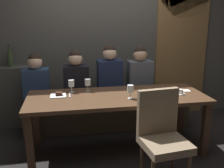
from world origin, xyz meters
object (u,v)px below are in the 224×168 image
banquette_bench (108,114)px  chair_near_side (162,132)px  diner_far_end (110,75)px  dessert_plate (58,95)px  fork_on_table (70,95)px  wine_bottle_pale_label (10,59)px  espresso_cup (181,92)px  wine_glass_center_front (71,84)px  diner_redhead (36,81)px  diner_bearded (76,78)px  wine_glass_end_left (88,82)px  wine_glass_far_left (130,89)px  dining_table (117,102)px  diner_near_end (140,74)px

banquette_bench → chair_near_side: size_ratio=2.55×
diner_far_end → dessert_plate: bearing=-141.6°
dessert_plate → diner_far_end: bearing=38.4°
fork_on_table → wine_bottle_pale_label: bearing=131.7°
diner_far_end → espresso_cup: (0.77, -0.78, -0.08)m
chair_near_side → dessert_plate: chair_near_side is taller
wine_glass_center_front → fork_on_table: 0.18m
diner_redhead → wine_bottle_pale_label: bearing=137.5°
banquette_bench → diner_redhead: 1.18m
chair_near_side → banquette_bench: bearing=102.6°
wine_glass_center_front → wine_bottle_pale_label: bearing=136.8°
diner_bearded → dessert_plate: diner_bearded is taller
wine_glass_center_front → fork_on_table: size_ratio=0.96×
wine_glass_center_front → wine_glass_end_left: bearing=5.0°
diner_redhead → chair_near_side: bearing=-46.4°
wine_glass_end_left → wine_glass_center_front: (-0.21, -0.02, 0.00)m
wine_bottle_pale_label → espresso_cup: wine_bottle_pale_label is taller
wine_bottle_pale_label → wine_glass_far_left: 1.99m
wine_glass_far_left → espresso_cup: (0.67, 0.05, -0.09)m
diner_redhead → espresso_cup: size_ratio=6.19×
banquette_bench → dining_table: bearing=-90.0°
diner_far_end → wine_glass_center_front: (-0.58, -0.46, 0.01)m
wine_bottle_pale_label → wine_glass_end_left: size_ratio=1.99×
diner_bearded → espresso_cup: bearing=-31.1°
diner_bearded → wine_bottle_pale_label: wine_bottle_pale_label is taller
dining_table → wine_glass_center_front: wine_glass_center_front is taller
wine_glass_far_left → dessert_plate: wine_glass_far_left is taller
wine_glass_far_left → fork_on_table: (-0.71, 0.25, -0.11)m
diner_bearded → wine_glass_end_left: diner_bearded is taller
dining_table → diner_bearded: diner_bearded is taller
diner_far_end → wine_glass_far_left: 0.84m
dining_table → wine_bottle_pale_label: (-1.43, 1.06, 0.42)m
diner_redhead → wine_glass_end_left: diner_redhead is taller
wine_glass_center_front → wine_glass_far_left: same height
banquette_bench → dessert_plate: size_ratio=13.16×
banquette_bench → wine_glass_far_left: wine_glass_far_left is taller
diner_redhead → dessert_plate: bearing=-61.8°
diner_redhead → wine_bottle_pale_label: 0.61m
diner_far_end → dining_table: bearing=-92.2°
diner_near_end → dessert_plate: 1.34m
wine_glass_far_left → fork_on_table: size_ratio=0.96×
banquette_bench → diner_near_end: size_ratio=3.09×
banquette_bench → fork_on_table: bearing=-134.2°
diner_redhead → espresso_cup: (1.83, -0.79, -0.03)m
chair_near_side → wine_glass_end_left: chair_near_side is taller
diner_far_end → banquette_bench: bearing=168.7°
dessert_plate → fork_on_table: size_ratio=1.12×
wine_glass_far_left → diner_near_end: bearing=66.7°
wine_glass_far_left → wine_glass_center_front: bearing=151.0°
banquette_bench → diner_bearded: size_ratio=3.22×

